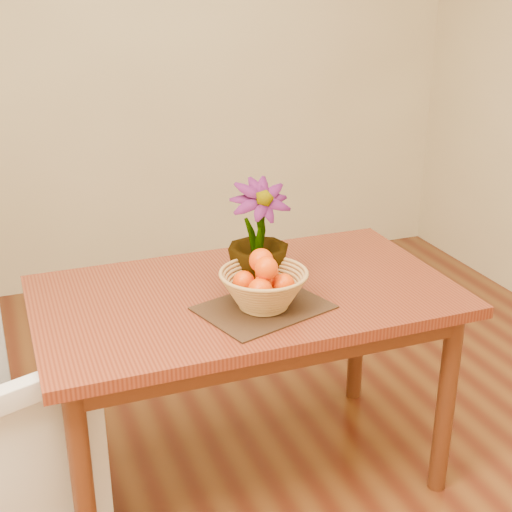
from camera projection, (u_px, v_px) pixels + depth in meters
name	position (u px, v px, depth m)	size (l,w,h in m)	color
wall_back	(122.00, 49.00, 3.86)	(4.00, 0.02, 2.70)	beige
table	(246.00, 314.00, 2.43)	(1.40, 0.80, 0.75)	maroon
placemat	(264.00, 308.00, 2.27)	(0.39, 0.29, 0.01)	#382414
wicker_basket	(264.00, 291.00, 2.24)	(0.28, 0.28, 0.12)	#AC8047
orange_pile	(264.00, 277.00, 2.23)	(0.18, 0.19, 0.14)	#EE4B03
potted_plant	(258.00, 236.00, 2.35)	(0.21, 0.21, 0.37)	#124012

